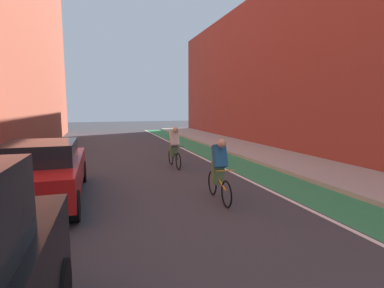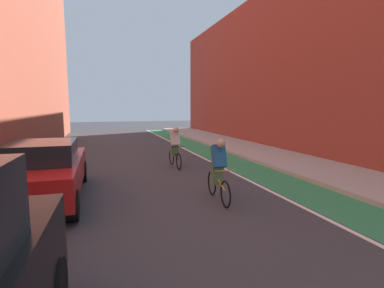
% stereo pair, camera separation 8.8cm
% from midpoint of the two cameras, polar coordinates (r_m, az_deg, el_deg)
% --- Properties ---
extents(ground_plane, '(76.41, 76.41, 0.00)m').
position_cam_midpoint_polar(ground_plane, '(10.74, -6.95, -5.48)').
color(ground_plane, '#38383D').
extents(bike_lane_paint, '(1.60, 34.73, 0.00)m').
position_cam_midpoint_polar(bike_lane_paint, '(13.66, 6.26, -2.70)').
color(bike_lane_paint, '#2D8451').
rests_on(bike_lane_paint, ground).
extents(lane_divider_stripe, '(0.12, 34.73, 0.00)m').
position_cam_midpoint_polar(lane_divider_stripe, '(13.33, 2.71, -2.91)').
color(lane_divider_stripe, white).
rests_on(lane_divider_stripe, ground).
extents(sidewalk_right, '(3.01, 34.73, 0.14)m').
position_cam_midpoint_polar(sidewalk_right, '(14.72, 14.51, -1.89)').
color(sidewalk_right, '#A8A59E').
rests_on(sidewalk_right, ground).
extents(building_facade_right, '(2.40, 30.73, 9.14)m').
position_cam_midpoint_polar(building_facade_right, '(17.86, 19.08, 14.02)').
color(building_facade_right, brown).
rests_on(building_facade_right, ground).
extents(parked_sedan_red, '(1.87, 4.49, 1.53)m').
position_cam_midpoint_polar(parked_sedan_red, '(8.16, -27.15, -4.69)').
color(parked_sedan_red, red).
rests_on(parked_sedan_red, ground).
extents(cyclist_mid, '(0.48, 1.70, 1.61)m').
position_cam_midpoint_polar(cyclist_mid, '(7.31, 5.54, -4.74)').
color(cyclist_mid, black).
rests_on(cyclist_mid, ground).
extents(cyclist_trailing, '(0.48, 1.70, 1.60)m').
position_cam_midpoint_polar(cyclist_trailing, '(11.37, -3.21, -0.38)').
color(cyclist_trailing, black).
rests_on(cyclist_trailing, ground).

